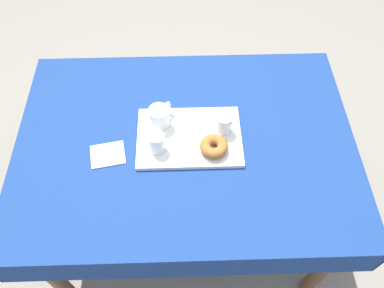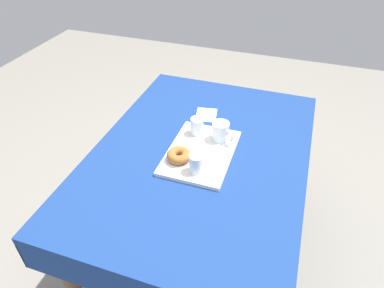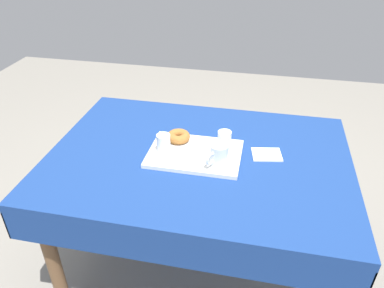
{
  "view_description": "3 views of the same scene",
  "coord_description": "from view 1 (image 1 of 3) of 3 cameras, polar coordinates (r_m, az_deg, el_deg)",
  "views": [
    {
      "loc": [
        0.0,
        -0.89,
        2.03
      ],
      "look_at": [
        0.03,
        -0.04,
        0.79
      ],
      "focal_mm": 35.78,
      "sensor_mm": 36.0,
      "label": 1
    },
    {
      "loc": [
        1.2,
        0.37,
        1.79
      ],
      "look_at": [
        -0.0,
        -0.04,
        0.8
      ],
      "focal_mm": 32.12,
      "sensor_mm": 36.0,
      "label": 2
    },
    {
      "loc": [
        -0.26,
        1.38,
        1.72
      ],
      "look_at": [
        0.03,
        0.02,
        0.83
      ],
      "focal_mm": 34.58,
      "sensor_mm": 36.0,
      "label": 3
    }
  ],
  "objects": [
    {
      "name": "paper_napkin",
      "position": [
        1.54,
        -12.6,
        -1.57
      ],
      "size": [
        0.15,
        0.13,
        0.01
      ],
      "primitive_type": "cube",
      "rotation": [
        0.0,
        0.0,
        0.18
      ],
      "color": "white",
      "rests_on": "dining_table"
    },
    {
      "name": "dining_table",
      "position": [
        1.62,
        -1.09,
        -1.25
      ],
      "size": [
        1.37,
        0.98,
        0.76
      ],
      "color": "navy",
      "rests_on": "ground"
    },
    {
      "name": "water_glass_near",
      "position": [
        1.52,
        4.64,
        2.91
      ],
      "size": [
        0.06,
        0.06,
        0.09
      ],
      "color": "white",
      "rests_on": "serving_tray"
    },
    {
      "name": "donut_plate_left",
      "position": [
        1.49,
        3.08,
        -0.87
      ],
      "size": [
        0.12,
        0.12,
        0.01
      ],
      "primitive_type": "cylinder",
      "color": "silver",
      "rests_on": "serving_tray"
    },
    {
      "name": "ground_plane",
      "position": [
        2.21,
        -0.81,
        -10.88
      ],
      "size": [
        6.0,
        6.0,
        0.0
      ],
      "primitive_type": "plane",
      "color": "gray"
    },
    {
      "name": "tea_mug_left",
      "position": [
        1.54,
        -5.0,
        3.97
      ],
      "size": [
        0.09,
        0.12,
        0.09
      ],
      "color": "white",
      "rests_on": "serving_tray"
    },
    {
      "name": "sugar_donut_left",
      "position": [
        1.47,
        3.12,
        -0.34
      ],
      "size": [
        0.11,
        0.11,
        0.04
      ],
      "primitive_type": "torus",
      "color": "#A3662D",
      "rests_on": "donut_plate_left"
    },
    {
      "name": "serving_tray",
      "position": [
        1.54,
        -0.57,
        1.02
      ],
      "size": [
        0.42,
        0.29,
        0.02
      ],
      "primitive_type": "cube",
      "color": "white",
      "rests_on": "dining_table"
    },
    {
      "name": "water_glass_far",
      "position": [
        1.47,
        -5.42,
        0.11
      ],
      "size": [
        0.06,
        0.06,
        0.09
      ],
      "color": "white",
      "rests_on": "serving_tray"
    }
  ]
}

